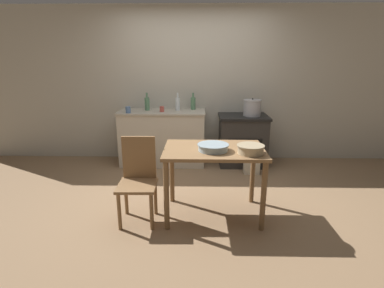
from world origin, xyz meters
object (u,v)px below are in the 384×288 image
(mixing_bowl_large, at_px, (213,147))
(cup_center_left, at_px, (128,110))
(work_table, at_px, (214,159))
(flour_sack, at_px, (252,161))
(bottle_mid_left, at_px, (147,103))
(bottle_left, at_px, (178,104))
(cup_center, at_px, (162,109))
(chair, at_px, (138,178))
(stove, at_px, (242,140))
(stock_pot, at_px, (252,108))
(bottle_far_left, at_px, (193,103))
(mixing_bowl_small, at_px, (251,149))

(mixing_bowl_large, distance_m, cup_center_left, 2.05)
(work_table, relative_size, flour_sack, 2.70)
(bottle_mid_left, bearing_deg, bottle_left, -1.71)
(cup_center, bearing_deg, chair, -91.78)
(work_table, height_order, cup_center_left, cup_center_left)
(stove, distance_m, stock_pot, 0.55)
(flour_sack, height_order, bottle_left, bottle_left)
(stove, distance_m, cup_center, 1.42)
(stove, relative_size, cup_center_left, 8.43)
(chair, height_order, bottle_left, bottle_left)
(stock_pot, relative_size, bottle_far_left, 1.04)
(stock_pot, height_order, bottle_left, bottle_left)
(bottle_far_left, bearing_deg, stove, -11.44)
(bottle_far_left, bearing_deg, cup_center, -153.22)
(bottle_far_left, relative_size, bottle_mid_left, 0.97)
(bottle_left, relative_size, bottle_mid_left, 1.01)
(mixing_bowl_small, bearing_deg, bottle_left, 113.89)
(stock_pot, height_order, bottle_mid_left, bottle_mid_left)
(chair, xyz_separation_m, bottle_far_left, (0.55, 2.01, 0.52))
(stock_pot, relative_size, mixing_bowl_small, 1.03)
(cup_center, bearing_deg, work_table, -65.51)
(chair, bearing_deg, mixing_bowl_small, -4.71)
(cup_center_left, distance_m, cup_center, 0.53)
(work_table, bearing_deg, cup_center_left, 129.59)
(mixing_bowl_small, bearing_deg, chair, 176.65)
(stove, bearing_deg, bottle_mid_left, 177.48)
(work_table, xyz_separation_m, bottle_mid_left, (-1.02, 1.81, 0.34))
(chair, relative_size, cup_center, 10.44)
(stock_pot, bearing_deg, cup_center_left, -175.03)
(chair, height_order, stock_pot, stock_pot)
(stock_pot, distance_m, mixing_bowl_small, 1.91)
(bottle_left, bearing_deg, mixing_bowl_small, -66.11)
(flour_sack, xyz_separation_m, bottle_mid_left, (-1.67, 0.53, 0.80))
(chair, bearing_deg, cup_center_left, 104.31)
(flour_sack, height_order, cup_center_left, cup_center_left)
(stock_pot, bearing_deg, mixing_bowl_large, -111.43)
(stock_pot, height_order, mixing_bowl_small, stock_pot)
(chair, bearing_deg, flour_sack, 42.22)
(stove, bearing_deg, mixing_bowl_large, -107.52)
(stove, distance_m, mixing_bowl_small, 1.97)
(bottle_mid_left, bearing_deg, work_table, -60.73)
(mixing_bowl_large, distance_m, cup_center, 1.89)
(stove, relative_size, mixing_bowl_small, 2.95)
(bottle_far_left, distance_m, bottle_mid_left, 0.76)
(mixing_bowl_small, height_order, bottle_left, bottle_left)
(flour_sack, distance_m, mixing_bowl_large, 1.64)
(bottle_far_left, relative_size, cup_center, 3.17)
(bottle_far_left, distance_m, cup_center, 0.56)
(stove, height_order, cup_center_left, cup_center_left)
(stove, height_order, cup_center, cup_center)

